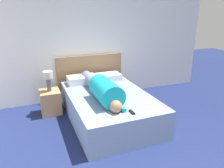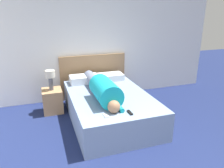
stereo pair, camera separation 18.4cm
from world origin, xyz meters
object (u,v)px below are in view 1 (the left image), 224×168
(pillow_near_headboard, at_px, (82,80))
(cell_phone, at_px, (109,116))
(nightstand, at_px, (51,102))
(table_lamp, at_px, (48,78))
(pillow_second, at_px, (108,77))
(tv_remote, at_px, (132,112))
(person_lying, at_px, (102,89))
(bed, at_px, (109,107))

(pillow_near_headboard, distance_m, cell_phone, 1.59)
(nightstand, relative_size, table_lamp, 1.17)
(cell_phone, bearing_deg, pillow_second, 69.86)
(nightstand, xyz_separation_m, tv_remote, (1.02, -1.48, 0.28))
(person_lying, height_order, pillow_second, person_lying)
(person_lying, bearing_deg, cell_phone, -101.94)
(pillow_second, bearing_deg, bed, -109.17)
(person_lying, height_order, tv_remote, person_lying)
(bed, xyz_separation_m, table_lamp, (-0.97, 0.67, 0.48))
(bed, relative_size, pillow_near_headboard, 3.58)
(pillow_near_headboard, bearing_deg, tv_remote, -77.93)
(bed, distance_m, table_lamp, 1.27)
(table_lamp, bearing_deg, pillow_second, 6.29)
(nightstand, bearing_deg, bed, -34.85)
(tv_remote, bearing_deg, person_lying, 106.95)
(table_lamp, bearing_deg, bed, -34.85)
(pillow_near_headboard, height_order, cell_phone, pillow_near_headboard)
(bed, relative_size, cell_phone, 15.89)
(pillow_second, relative_size, tv_remote, 3.65)
(bed, height_order, pillow_second, pillow_second)
(nightstand, bearing_deg, pillow_second, 6.29)
(bed, bearing_deg, table_lamp, 145.15)
(tv_remote, relative_size, cell_phone, 1.15)
(pillow_near_headboard, xyz_separation_m, tv_remote, (0.35, -1.62, -0.06))
(pillow_second, bearing_deg, cell_phone, -110.14)
(tv_remote, height_order, cell_phone, tv_remote)
(pillow_near_headboard, distance_m, tv_remote, 1.66)
(pillow_near_headboard, height_order, pillow_second, pillow_near_headboard)
(person_lying, bearing_deg, nightstand, 136.15)
(nightstand, bearing_deg, person_lying, -43.85)
(bed, relative_size, nightstand, 4.49)
(bed, distance_m, pillow_near_headboard, 0.92)
(nightstand, distance_m, pillow_near_headboard, 0.77)
(nightstand, bearing_deg, table_lamp, 104.04)
(person_lying, relative_size, cell_phone, 13.47)
(table_lamp, relative_size, tv_remote, 2.63)
(table_lamp, xyz_separation_m, person_lying, (0.81, -0.78, -0.07))
(pillow_near_headboard, bearing_deg, person_lying, -81.85)
(nightstand, relative_size, pillow_near_headboard, 0.80)
(pillow_near_headboard, bearing_deg, nightstand, -168.52)
(bed, xyz_separation_m, tv_remote, (0.06, -0.81, 0.26))
(pillow_second, bearing_deg, tv_remote, -97.88)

